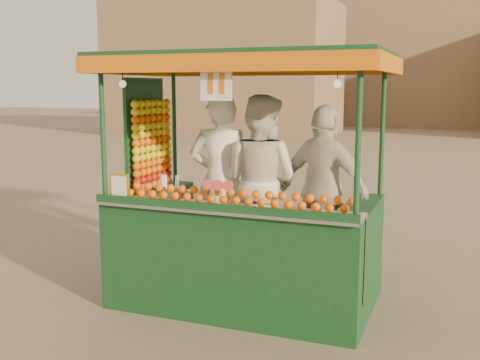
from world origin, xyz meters
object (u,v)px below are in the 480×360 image
at_px(vendor_left, 221,180).
at_px(vendor_right, 324,189).
at_px(vendor_middle, 260,181).
at_px(juice_cart, 237,225).

xyz_separation_m(vendor_left, vendor_right, (1.10, 0.13, -0.05)).
bearing_deg(vendor_left, vendor_right, 165.02).
bearing_deg(vendor_right, vendor_middle, 25.99).
height_order(vendor_left, vendor_middle, vendor_left).
bearing_deg(vendor_middle, vendor_left, 21.58).
bearing_deg(vendor_right, juice_cart, 51.84).
distance_m(vendor_left, vendor_middle, 0.43).
xyz_separation_m(vendor_left, vendor_middle, (0.42, 0.07, -0.00)).
xyz_separation_m(juice_cart, vendor_right, (0.78, 0.46, 0.34)).
xyz_separation_m(juice_cart, vendor_middle, (0.10, 0.40, 0.39)).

